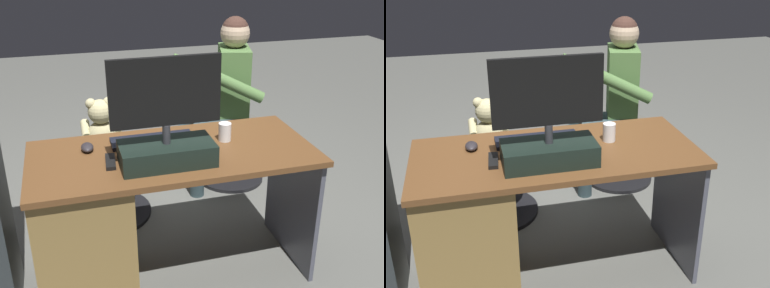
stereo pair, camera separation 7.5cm
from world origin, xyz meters
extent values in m
plane|color=#5D5E58|center=(0.00, 0.00, 0.00)|extent=(10.00, 10.00, 0.00)
cube|color=brown|center=(0.00, 0.41, 0.71)|extent=(1.38, 0.63, 0.03)
cube|color=olive|center=(0.46, 0.41, 0.35)|extent=(0.44, 0.58, 0.69)
cube|color=#4B4E5A|center=(-0.67, 0.41, 0.35)|extent=(0.02, 0.57, 0.69)
cube|color=black|center=(0.06, 0.52, 0.77)|extent=(0.43, 0.22, 0.10)
cylinder|color=#333338|center=(0.06, 0.52, 0.86)|extent=(0.04, 0.04, 0.09)
cube|color=black|center=(0.06, 0.52, 1.06)|extent=(0.49, 0.02, 0.31)
cube|color=black|center=(0.06, 0.51, 1.06)|extent=(0.45, 0.00, 0.28)
cube|color=black|center=(0.07, 0.27, 0.73)|extent=(0.42, 0.14, 0.02)
ellipsoid|color=#2A262A|center=(0.40, 0.29, 0.74)|extent=(0.06, 0.10, 0.04)
cylinder|color=white|center=(-0.28, 0.35, 0.77)|extent=(0.06, 0.06, 0.09)
cube|color=black|center=(0.31, 0.45, 0.73)|extent=(0.06, 0.15, 0.02)
cylinder|color=black|center=(0.28, -0.27, 0.01)|extent=(0.56, 0.56, 0.03)
cylinder|color=gray|center=(0.28, -0.27, 0.21)|extent=(0.04, 0.04, 0.37)
cylinder|color=#414944|center=(0.28, -0.27, 0.43)|extent=(0.42, 0.42, 0.06)
ellipsoid|color=#C8BD88|center=(0.28, -0.27, 0.56)|extent=(0.19, 0.16, 0.20)
sphere|color=#C8BD88|center=(0.28, -0.27, 0.71)|extent=(0.15, 0.15, 0.15)
sphere|color=beige|center=(0.28, -0.33, 0.70)|extent=(0.06, 0.06, 0.06)
sphere|color=#C8BD88|center=(0.23, -0.27, 0.77)|extent=(0.06, 0.06, 0.06)
sphere|color=#C8BD88|center=(0.33, -0.27, 0.77)|extent=(0.06, 0.06, 0.06)
cylinder|color=#C8BD88|center=(0.19, -0.30, 0.60)|extent=(0.05, 0.15, 0.10)
cylinder|color=#C8BD88|center=(0.37, -0.30, 0.60)|extent=(0.05, 0.15, 0.10)
cylinder|color=#C8BD88|center=(0.23, -0.38, 0.49)|extent=(0.06, 0.12, 0.06)
cylinder|color=#C8BD88|center=(0.33, -0.38, 0.49)|extent=(0.06, 0.12, 0.06)
cylinder|color=black|center=(-0.66, -0.52, 0.01)|extent=(0.49, 0.49, 0.03)
cylinder|color=gray|center=(-0.66, -0.52, 0.21)|extent=(0.04, 0.04, 0.37)
cylinder|color=#585651|center=(-0.66, -0.52, 0.43)|extent=(0.42, 0.42, 0.06)
cube|color=#51773E|center=(-0.66, -0.52, 0.72)|extent=(0.28, 0.36, 0.53)
sphere|color=tan|center=(-0.66, -0.52, 1.08)|extent=(0.20, 0.20, 0.20)
sphere|color=#442B23|center=(-0.66, -0.52, 1.10)|extent=(0.18, 0.18, 0.18)
cylinder|color=#51773E|center=(-0.57, -0.29, 0.80)|extent=(0.42, 0.18, 0.25)
cylinder|color=#51773E|center=(-0.46, -0.67, 0.80)|extent=(0.42, 0.18, 0.25)
cylinder|color=#304348|center=(-0.51, -0.39, 0.48)|extent=(0.36, 0.20, 0.11)
cylinder|color=#304348|center=(-0.35, -0.35, 0.23)|extent=(0.10, 0.10, 0.46)
cylinder|color=#304348|center=(-0.47, -0.56, 0.48)|extent=(0.36, 0.20, 0.11)
cylinder|color=#304348|center=(-0.30, -0.52, 0.23)|extent=(0.10, 0.10, 0.46)
camera|label=1|loc=(0.47, 2.40, 1.67)|focal=43.65mm
camera|label=2|loc=(0.40, 2.42, 1.67)|focal=43.65mm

